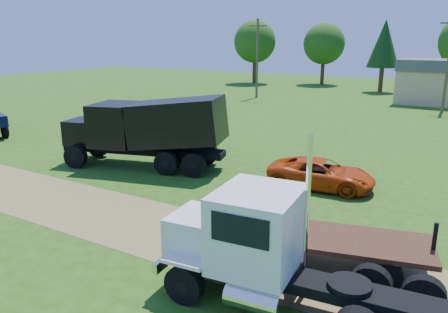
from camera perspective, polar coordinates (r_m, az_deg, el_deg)
The scene contains 10 objects.
ground at distance 16.36m, azimuth -7.08°, elevation -9.66°, with size 140.00×140.00×0.00m, color #29480F.
dirt_track at distance 16.36m, azimuth -7.09°, elevation -9.64°, with size 120.00×4.20×0.01m, color olive.
white_semi_tractor at distance 11.77m, azimuth 4.73°, elevation -11.57°, with size 7.67×3.12×4.56m.
black_dump_truck at distance 23.92m, azimuth -9.80°, elevation 3.72°, with size 9.31×5.12×3.96m.
orange_pickup at distance 21.05m, azimuth 12.56°, elevation -2.20°, with size 2.27×4.93×1.37m, color #BE3908.
flatbed_trailer at distance 14.07m, azimuth 11.29°, elevation -10.67°, with size 7.38×3.70×1.82m.
spectator_a at distance 13.71m, azimuth -4.03°, elevation -10.70°, with size 0.63×0.41×1.73m, color #999999.
spectator_b at distance 24.66m, azimuth -5.32°, elevation 0.86°, with size 0.74×0.58×1.53m, color #999999.
tan_shed at distance 52.10m, azimuth 25.17°, elevation 8.92°, with size 6.20×5.40×4.70m.
utility_poles at distance 46.80m, azimuth 27.27°, elevation 10.95°, with size 42.20×0.28×9.00m.
Camera 1 is at (9.24, -11.64, 6.85)m, focal length 35.00 mm.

